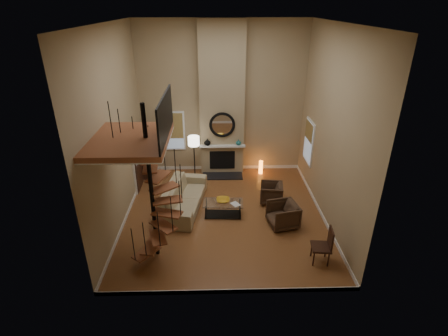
{
  "coord_description": "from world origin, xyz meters",
  "views": [
    {
      "loc": [
        -0.25,
        -9.03,
        5.95
      ],
      "look_at": [
        0.0,
        0.4,
        1.4
      ],
      "focal_mm": 27.66,
      "sensor_mm": 36.0,
      "label": 1
    }
  ],
  "objects_px": {
    "hutch": "(147,152)",
    "sofa": "(183,196)",
    "accent_lamp": "(261,167)",
    "coffee_table": "(223,207)",
    "floor_lamp": "(194,145)",
    "armchair_far": "(285,214)",
    "side_chair": "(325,244)",
    "armchair_near": "(273,193)"
  },
  "relations": [
    {
      "from": "accent_lamp",
      "to": "sofa",
      "type": "bearing_deg",
      "value": -139.69
    },
    {
      "from": "accent_lamp",
      "to": "side_chair",
      "type": "xyz_separation_m",
      "value": [
        0.97,
        -5.03,
        0.28
      ]
    },
    {
      "from": "floor_lamp",
      "to": "side_chair",
      "type": "relative_size",
      "value": 1.73
    },
    {
      "from": "armchair_far",
      "to": "accent_lamp",
      "type": "relative_size",
      "value": 1.53
    },
    {
      "from": "side_chair",
      "to": "coffee_table",
      "type": "bearing_deg",
      "value": 138.73
    },
    {
      "from": "armchair_far",
      "to": "coffee_table",
      "type": "bearing_deg",
      "value": -119.61
    },
    {
      "from": "sofa",
      "to": "hutch",
      "type": "bearing_deg",
      "value": 41.66
    },
    {
      "from": "side_chair",
      "to": "accent_lamp",
      "type": "bearing_deg",
      "value": 100.88
    },
    {
      "from": "hutch",
      "to": "accent_lamp",
      "type": "xyz_separation_m",
      "value": [
        4.28,
        0.0,
        -0.7
      ]
    },
    {
      "from": "hutch",
      "to": "sofa",
      "type": "height_order",
      "value": "hutch"
    },
    {
      "from": "armchair_near",
      "to": "side_chair",
      "type": "xyz_separation_m",
      "value": [
        0.83,
        -2.88,
        0.17
      ]
    },
    {
      "from": "armchair_far",
      "to": "side_chair",
      "type": "height_order",
      "value": "side_chair"
    },
    {
      "from": "armchair_far",
      "to": "accent_lamp",
      "type": "bearing_deg",
      "value": 172.47
    },
    {
      "from": "hutch",
      "to": "armchair_far",
      "type": "xyz_separation_m",
      "value": [
        4.57,
        -3.41,
        -0.6
      ]
    },
    {
      "from": "coffee_table",
      "to": "hutch",
      "type": "bearing_deg",
      "value": 134.13
    },
    {
      "from": "sofa",
      "to": "accent_lamp",
      "type": "distance_m",
      "value": 3.63
    },
    {
      "from": "sofa",
      "to": "floor_lamp",
      "type": "xyz_separation_m",
      "value": [
        0.28,
        1.85,
        1.02
      ]
    },
    {
      "from": "armchair_near",
      "to": "side_chair",
      "type": "bearing_deg",
      "value": 24.12
    },
    {
      "from": "armchair_near",
      "to": "sofa",
      "type": "bearing_deg",
      "value": -78.06
    },
    {
      "from": "sofa",
      "to": "armchair_near",
      "type": "height_order",
      "value": "sofa"
    },
    {
      "from": "coffee_table",
      "to": "floor_lamp",
      "type": "xyz_separation_m",
      "value": [
        -0.97,
        2.36,
        1.13
      ]
    },
    {
      "from": "armchair_far",
      "to": "coffee_table",
      "type": "height_order",
      "value": "armchair_far"
    },
    {
      "from": "coffee_table",
      "to": "side_chair",
      "type": "relative_size",
      "value": 1.25
    },
    {
      "from": "armchair_near",
      "to": "coffee_table",
      "type": "height_order",
      "value": "armchair_near"
    },
    {
      "from": "hutch",
      "to": "armchair_near",
      "type": "relative_size",
      "value": 2.67
    },
    {
      "from": "sofa",
      "to": "floor_lamp",
      "type": "bearing_deg",
      "value": 0.27
    },
    {
      "from": "sofa",
      "to": "coffee_table",
      "type": "distance_m",
      "value": 1.35
    },
    {
      "from": "hutch",
      "to": "accent_lamp",
      "type": "distance_m",
      "value": 4.33
    },
    {
      "from": "armchair_near",
      "to": "floor_lamp",
      "type": "xyz_separation_m",
      "value": [
        -2.63,
        1.65,
        1.06
      ]
    },
    {
      "from": "coffee_table",
      "to": "floor_lamp",
      "type": "height_order",
      "value": "floor_lamp"
    },
    {
      "from": "hutch",
      "to": "accent_lamp",
      "type": "bearing_deg",
      "value": 0.02
    },
    {
      "from": "armchair_near",
      "to": "floor_lamp",
      "type": "bearing_deg",
      "value": -114.11
    },
    {
      "from": "hutch",
      "to": "coffee_table",
      "type": "distance_m",
      "value": 4.03
    },
    {
      "from": "hutch",
      "to": "side_chair",
      "type": "bearing_deg",
      "value": -43.78
    },
    {
      "from": "armchair_far",
      "to": "coffee_table",
      "type": "relative_size",
      "value": 0.66
    },
    {
      "from": "side_chair",
      "to": "armchair_near",
      "type": "bearing_deg",
      "value": 106.03
    },
    {
      "from": "floor_lamp",
      "to": "coffee_table",
      "type": "bearing_deg",
      "value": -67.55
    },
    {
      "from": "hutch",
      "to": "floor_lamp",
      "type": "bearing_deg",
      "value": -15.42
    },
    {
      "from": "armchair_far",
      "to": "floor_lamp",
      "type": "xyz_separation_m",
      "value": [
        -2.78,
        2.91,
        1.06
      ]
    },
    {
      "from": "side_chair",
      "to": "sofa",
      "type": "bearing_deg",
      "value": 144.27
    },
    {
      "from": "armchair_near",
      "to": "armchair_far",
      "type": "bearing_deg",
      "value": 15.11
    },
    {
      "from": "accent_lamp",
      "to": "hutch",
      "type": "bearing_deg",
      "value": -179.98
    }
  ]
}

